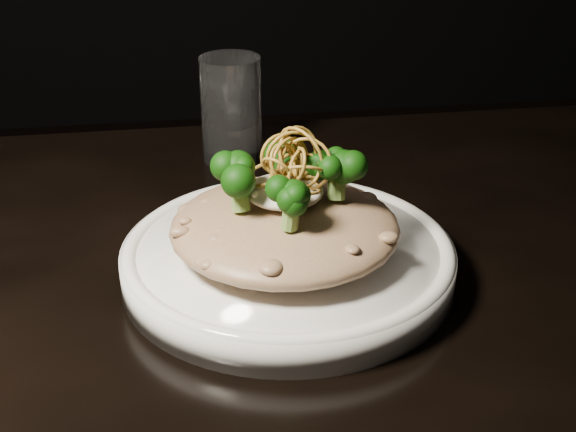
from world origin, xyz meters
name	(u,v)px	position (x,y,z in m)	size (l,w,h in m)	color
table	(265,392)	(0.00, 0.00, 0.67)	(1.10, 0.80, 0.75)	black
plate	(288,262)	(0.03, 0.04, 0.76)	(0.27, 0.27, 0.03)	white
risotto	(285,227)	(0.02, 0.04, 0.80)	(0.18, 0.18, 0.04)	brown
broccoli	(294,175)	(0.03, 0.04, 0.84)	(0.13, 0.13, 0.05)	black
cheese	(284,191)	(0.02, 0.04, 0.83)	(0.06, 0.06, 0.02)	silver
shallots	(288,158)	(0.03, 0.04, 0.85)	(0.06, 0.06, 0.04)	brown
drinking_glass	(231,109)	(0.00, 0.29, 0.81)	(0.06, 0.06, 0.11)	white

